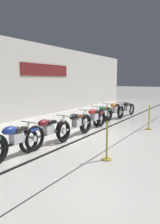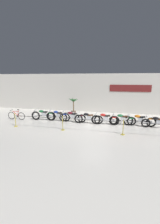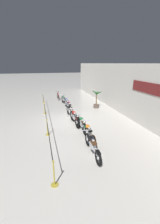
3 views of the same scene
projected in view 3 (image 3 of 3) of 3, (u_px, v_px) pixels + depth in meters
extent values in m
plane|color=silver|center=(66.00, 121.00, 11.50)|extent=(120.00, 120.00, 0.00)
cube|color=silver|center=(128.00, 91.00, 12.10)|extent=(28.00, 0.25, 4.20)
cube|color=maroon|center=(153.00, 89.00, 9.16)|extent=(4.12, 0.04, 0.70)
torus|color=black|center=(63.00, 99.00, 16.56)|extent=(0.80, 0.17, 0.80)
torus|color=black|center=(66.00, 103.00, 15.21)|extent=(0.80, 0.17, 0.80)
cylinder|color=silver|center=(63.00, 99.00, 16.56)|extent=(0.19, 0.09, 0.19)
cylinder|color=silver|center=(66.00, 103.00, 15.21)|extent=(0.19, 0.09, 0.19)
cylinder|color=silver|center=(63.00, 97.00, 16.55)|extent=(0.31, 0.07, 0.59)
cube|color=silver|center=(64.00, 100.00, 15.79)|extent=(0.37, 0.24, 0.26)
cylinder|color=silver|center=(64.00, 98.00, 15.77)|extent=(0.18, 0.12, 0.24)
cylinder|color=silver|center=(64.00, 98.00, 15.69)|extent=(0.18, 0.12, 0.24)
cylinder|color=silver|center=(66.00, 101.00, 15.60)|extent=(0.70, 0.11, 0.07)
cube|color=#47474C|center=(64.00, 101.00, 15.88)|extent=(1.19, 0.13, 0.06)
ellipsoid|color=#1E6B38|center=(64.00, 97.00, 15.92)|extent=(0.47, 0.25, 0.22)
cube|color=black|center=(64.00, 98.00, 15.61)|extent=(0.41, 0.22, 0.09)
cube|color=#1E6B38|center=(66.00, 100.00, 15.17)|extent=(0.33, 0.18, 0.08)
cylinder|color=silver|center=(63.00, 95.00, 16.37)|extent=(0.07, 0.62, 0.04)
sphere|color=silver|center=(63.00, 96.00, 16.48)|extent=(0.14, 0.14, 0.14)
torus|color=black|center=(66.00, 102.00, 15.31)|extent=(0.77, 0.13, 0.77)
torus|color=black|center=(68.00, 106.00, 13.97)|extent=(0.77, 0.13, 0.77)
cylinder|color=silver|center=(66.00, 102.00, 15.31)|extent=(0.19, 0.08, 0.19)
cylinder|color=silver|center=(68.00, 106.00, 13.97)|extent=(0.19, 0.08, 0.19)
cylinder|color=silver|center=(65.00, 100.00, 15.30)|extent=(0.30, 0.06, 0.59)
cube|color=silver|center=(67.00, 103.00, 14.54)|extent=(0.37, 0.23, 0.26)
cylinder|color=silver|center=(67.00, 101.00, 14.52)|extent=(0.18, 0.11, 0.24)
cylinder|color=silver|center=(67.00, 101.00, 14.44)|extent=(0.18, 0.11, 0.24)
cylinder|color=silver|center=(69.00, 105.00, 14.34)|extent=(0.70, 0.09, 0.07)
cube|color=black|center=(67.00, 104.00, 14.63)|extent=(1.16, 0.09, 0.06)
ellipsoid|color=navy|center=(66.00, 100.00, 14.68)|extent=(0.47, 0.23, 0.22)
cube|color=black|center=(67.00, 101.00, 14.36)|extent=(0.40, 0.21, 0.09)
cube|color=navy|center=(68.00, 103.00, 13.93)|extent=(0.32, 0.17, 0.08)
cylinder|color=silver|center=(66.00, 97.00, 15.12)|extent=(0.05, 0.62, 0.04)
sphere|color=silver|center=(66.00, 98.00, 15.24)|extent=(0.14, 0.14, 0.14)
torus|color=black|center=(68.00, 106.00, 14.20)|extent=(0.73, 0.12, 0.73)
torus|color=black|center=(71.00, 111.00, 12.68)|extent=(0.73, 0.12, 0.73)
cylinder|color=silver|center=(68.00, 106.00, 14.20)|extent=(0.17, 0.08, 0.17)
cylinder|color=silver|center=(71.00, 111.00, 12.68)|extent=(0.17, 0.08, 0.17)
cylinder|color=silver|center=(67.00, 103.00, 14.19)|extent=(0.30, 0.06, 0.59)
cube|color=silver|center=(69.00, 107.00, 13.35)|extent=(0.36, 0.22, 0.26)
cylinder|color=silver|center=(69.00, 104.00, 13.32)|extent=(0.18, 0.11, 0.24)
cylinder|color=silver|center=(69.00, 105.00, 13.25)|extent=(0.18, 0.11, 0.24)
cylinder|color=silver|center=(72.00, 109.00, 13.15)|extent=(0.70, 0.07, 0.07)
cube|color=#47474C|center=(69.00, 108.00, 13.43)|extent=(1.32, 0.07, 0.06)
ellipsoid|color=maroon|center=(69.00, 103.00, 13.48)|extent=(0.46, 0.22, 0.22)
cube|color=black|center=(70.00, 105.00, 13.16)|extent=(0.40, 0.20, 0.09)
cube|color=maroon|center=(71.00, 108.00, 12.65)|extent=(0.32, 0.16, 0.08)
cylinder|color=silver|center=(68.00, 100.00, 14.01)|extent=(0.04, 0.62, 0.04)
sphere|color=silver|center=(67.00, 101.00, 14.13)|extent=(0.14, 0.14, 0.14)
torus|color=black|center=(68.00, 110.00, 12.83)|extent=(0.74, 0.15, 0.74)
torus|color=black|center=(73.00, 116.00, 11.32)|extent=(0.74, 0.15, 0.74)
cylinder|color=silver|center=(68.00, 110.00, 12.83)|extent=(0.18, 0.09, 0.18)
cylinder|color=silver|center=(73.00, 116.00, 11.32)|extent=(0.18, 0.09, 0.18)
cylinder|color=silver|center=(68.00, 107.00, 12.82)|extent=(0.31, 0.07, 0.59)
cube|color=silver|center=(71.00, 111.00, 11.98)|extent=(0.37, 0.24, 0.26)
cylinder|color=silver|center=(71.00, 109.00, 11.95)|extent=(0.18, 0.12, 0.24)
cylinder|color=silver|center=(71.00, 109.00, 11.88)|extent=(0.18, 0.12, 0.24)
cylinder|color=silver|center=(73.00, 114.00, 11.79)|extent=(0.70, 0.10, 0.07)
cube|color=#ADAFB5|center=(71.00, 113.00, 12.07)|extent=(1.33, 0.13, 0.06)
ellipsoid|color=black|center=(70.00, 108.00, 12.11)|extent=(0.47, 0.24, 0.22)
cube|color=#4C2D19|center=(71.00, 109.00, 11.79)|extent=(0.41, 0.22, 0.09)
cube|color=black|center=(73.00, 113.00, 11.28)|extent=(0.33, 0.18, 0.08)
cylinder|color=silver|center=(68.00, 104.00, 12.64)|extent=(0.07, 0.62, 0.04)
sphere|color=silver|center=(68.00, 105.00, 12.76)|extent=(0.14, 0.14, 0.14)
torus|color=black|center=(72.00, 115.00, 11.48)|extent=(0.78, 0.15, 0.77)
torus|color=black|center=(77.00, 123.00, 10.12)|extent=(0.78, 0.15, 0.77)
cylinder|color=silver|center=(72.00, 115.00, 11.48)|extent=(0.18, 0.09, 0.18)
cylinder|color=silver|center=(77.00, 123.00, 10.12)|extent=(0.18, 0.09, 0.18)
cylinder|color=silver|center=(72.00, 112.00, 11.48)|extent=(0.30, 0.06, 0.59)
cube|color=silver|center=(75.00, 117.00, 10.71)|extent=(0.37, 0.23, 0.26)
cylinder|color=silver|center=(74.00, 114.00, 10.68)|extent=(0.18, 0.12, 0.24)
cylinder|color=silver|center=(75.00, 114.00, 10.61)|extent=(0.18, 0.12, 0.24)
cylinder|color=silver|center=(78.00, 120.00, 10.51)|extent=(0.70, 0.09, 0.07)
cube|color=#ADAFB5|center=(74.00, 119.00, 10.80)|extent=(1.20, 0.10, 0.06)
ellipsoid|color=#B21E19|center=(74.00, 113.00, 10.83)|extent=(0.47, 0.23, 0.22)
cube|color=black|center=(75.00, 115.00, 10.52)|extent=(0.41, 0.21, 0.09)
cube|color=#B21E19|center=(77.00, 119.00, 10.08)|extent=(0.32, 0.17, 0.08)
cylinder|color=silver|center=(72.00, 109.00, 11.29)|extent=(0.05, 0.62, 0.04)
sphere|color=silver|center=(72.00, 110.00, 11.41)|extent=(0.14, 0.14, 0.14)
torus|color=black|center=(79.00, 122.00, 10.26)|extent=(0.72, 0.15, 0.72)
torus|color=black|center=(86.00, 131.00, 8.97)|extent=(0.72, 0.15, 0.72)
cylinder|color=silver|center=(79.00, 122.00, 10.26)|extent=(0.17, 0.09, 0.17)
cylinder|color=silver|center=(86.00, 131.00, 8.97)|extent=(0.17, 0.09, 0.17)
cylinder|color=silver|center=(79.00, 118.00, 10.26)|extent=(0.31, 0.07, 0.59)
cube|color=silver|center=(82.00, 124.00, 9.52)|extent=(0.37, 0.23, 0.26)
cylinder|color=silver|center=(82.00, 121.00, 9.50)|extent=(0.18, 0.12, 0.24)
cylinder|color=silver|center=(83.00, 121.00, 9.42)|extent=(0.18, 0.12, 0.24)
cylinder|color=silver|center=(86.00, 128.00, 9.33)|extent=(0.70, 0.10, 0.07)
cube|color=black|center=(82.00, 126.00, 9.61)|extent=(1.14, 0.11, 0.06)
ellipsoid|color=#1E6B38|center=(81.00, 119.00, 9.65)|extent=(0.47, 0.24, 0.22)
cube|color=#4C2D19|center=(83.00, 122.00, 9.34)|extent=(0.41, 0.22, 0.09)
cube|color=#1E6B38|center=(86.00, 126.00, 8.94)|extent=(0.33, 0.17, 0.08)
cylinder|color=silver|center=(79.00, 115.00, 10.07)|extent=(0.06, 0.62, 0.04)
sphere|color=silver|center=(79.00, 116.00, 10.19)|extent=(0.14, 0.14, 0.14)
torus|color=black|center=(84.00, 129.00, 9.19)|extent=(0.76, 0.13, 0.76)
torus|color=black|center=(93.00, 142.00, 7.62)|extent=(0.76, 0.13, 0.76)
cylinder|color=silver|center=(84.00, 129.00, 9.19)|extent=(0.18, 0.08, 0.18)
cylinder|color=silver|center=(93.00, 142.00, 7.62)|extent=(0.18, 0.08, 0.18)
cylinder|color=silver|center=(84.00, 124.00, 9.18)|extent=(0.30, 0.06, 0.59)
cube|color=silver|center=(89.00, 133.00, 8.31)|extent=(0.36, 0.23, 0.26)
cylinder|color=silver|center=(89.00, 129.00, 8.28)|extent=(0.18, 0.11, 0.24)
cylinder|color=silver|center=(89.00, 130.00, 8.21)|extent=(0.18, 0.11, 0.24)
cylinder|color=silver|center=(93.00, 137.00, 8.11)|extent=(0.70, 0.08, 0.07)
cube|color=black|center=(88.00, 134.00, 8.40)|extent=(1.36, 0.08, 0.06)
ellipsoid|color=orange|center=(88.00, 127.00, 8.44)|extent=(0.46, 0.23, 0.22)
cube|color=black|center=(90.00, 130.00, 8.12)|extent=(0.40, 0.21, 0.09)
cube|color=orange|center=(93.00, 137.00, 7.58)|extent=(0.32, 0.17, 0.08)
cylinder|color=silver|center=(85.00, 120.00, 9.00)|extent=(0.05, 0.62, 0.04)
sphere|color=silver|center=(84.00, 122.00, 9.11)|extent=(0.14, 0.14, 0.14)
torus|color=black|center=(87.00, 139.00, 7.98)|extent=(0.69, 0.12, 0.68)
torus|color=black|center=(98.00, 158.00, 6.42)|extent=(0.69, 0.12, 0.68)
cylinder|color=silver|center=(87.00, 139.00, 7.98)|extent=(0.16, 0.08, 0.16)
cylinder|color=silver|center=(98.00, 158.00, 6.42)|extent=(0.16, 0.08, 0.16)
cylinder|color=silver|center=(87.00, 134.00, 7.97)|extent=(0.30, 0.07, 0.59)
cube|color=silver|center=(93.00, 145.00, 7.10)|extent=(0.37, 0.23, 0.26)
cylinder|color=silver|center=(93.00, 141.00, 7.08)|extent=(0.18, 0.12, 0.24)
cylinder|color=silver|center=(93.00, 142.00, 7.00)|extent=(0.18, 0.12, 0.24)
cylinder|color=silver|center=(97.00, 151.00, 6.90)|extent=(0.70, 0.09, 0.07)
cube|color=#ADAFB5|center=(92.00, 147.00, 7.19)|extent=(1.35, 0.10, 0.06)
ellipsoid|color=black|center=(91.00, 138.00, 7.23)|extent=(0.47, 0.23, 0.22)
cube|color=#4C2D19|center=(94.00, 142.00, 6.91)|extent=(0.41, 0.21, 0.09)
cube|color=black|center=(98.00, 152.00, 6.39)|extent=(0.32, 0.17, 0.08)
cylinder|color=silver|center=(88.00, 130.00, 7.79)|extent=(0.05, 0.62, 0.04)
sphere|color=silver|center=(87.00, 132.00, 7.90)|extent=(0.14, 0.14, 0.14)
torus|color=black|center=(58.00, 96.00, 18.61)|extent=(0.69, 0.05, 0.69)
torus|color=black|center=(59.00, 98.00, 17.68)|extent=(0.69, 0.05, 0.69)
cylinder|color=red|center=(58.00, 95.00, 18.12)|extent=(0.60, 0.05, 0.43)
cylinder|color=red|center=(58.00, 93.00, 18.01)|extent=(0.55, 0.04, 0.04)
cylinder|color=red|center=(58.00, 95.00, 17.87)|extent=(0.15, 0.04, 0.55)
cube|color=black|center=(58.00, 92.00, 17.75)|extent=(0.18, 0.08, 0.05)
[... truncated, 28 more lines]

